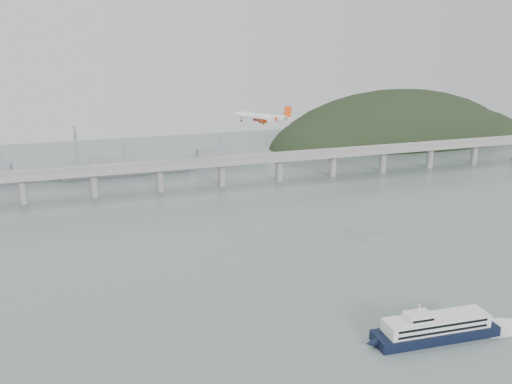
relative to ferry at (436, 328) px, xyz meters
name	(u,v)px	position (x,y,z in m)	size (l,w,h in m)	color
ground	(294,296)	(-39.92, 52.34, -4.41)	(900.00, 900.00, 0.00)	slate
bridge	(196,167)	(-41.08, 252.34, 13.24)	(800.00, 22.00, 23.90)	gray
headland	(406,155)	(245.25, 384.09, -23.75)	(365.00, 155.00, 156.00)	black
ferry	(436,328)	(0.00, 0.00, 0.00)	(86.19, 18.09, 16.25)	black
airliner	(263,117)	(-22.91, 144.77, 66.83)	(38.04, 34.47, 10.46)	silver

